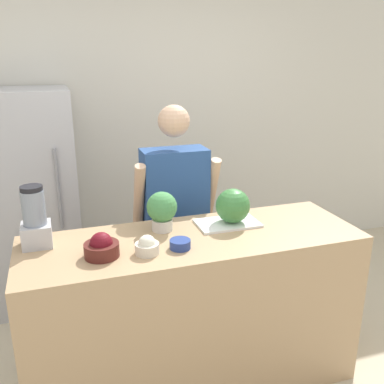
{
  "coord_description": "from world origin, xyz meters",
  "views": [
    {
      "loc": [
        -0.68,
        -1.74,
        1.92
      ],
      "look_at": [
        0.0,
        0.35,
        1.2
      ],
      "focal_mm": 40.0,
      "sensor_mm": 36.0,
      "label": 1
    }
  ],
  "objects_px": {
    "bowl_cream": "(147,246)",
    "potted_plant": "(162,210)",
    "bowl_small_blue": "(180,244)",
    "watermelon": "(233,206)",
    "blender": "(35,220)",
    "bowl_cherries": "(102,247)",
    "person": "(175,220)",
    "refrigerator": "(31,200)"
  },
  "relations": [
    {
      "from": "blender",
      "to": "potted_plant",
      "type": "bearing_deg",
      "value": -0.4
    },
    {
      "from": "bowl_cherries",
      "to": "bowl_small_blue",
      "type": "bearing_deg",
      "value": -4.8
    },
    {
      "from": "bowl_cream",
      "to": "potted_plant",
      "type": "bearing_deg",
      "value": 61.26
    },
    {
      "from": "watermelon",
      "to": "bowl_small_blue",
      "type": "distance_m",
      "value": 0.46
    },
    {
      "from": "person",
      "to": "potted_plant",
      "type": "distance_m",
      "value": 0.56
    },
    {
      "from": "bowl_small_blue",
      "to": "bowl_cherries",
      "type": "bearing_deg",
      "value": 175.2
    },
    {
      "from": "bowl_cherries",
      "to": "bowl_cream",
      "type": "distance_m",
      "value": 0.22
    },
    {
      "from": "person",
      "to": "bowl_cream",
      "type": "height_order",
      "value": "person"
    },
    {
      "from": "bowl_cream",
      "to": "blender",
      "type": "height_order",
      "value": "blender"
    },
    {
      "from": "person",
      "to": "potted_plant",
      "type": "height_order",
      "value": "person"
    },
    {
      "from": "bowl_cherries",
      "to": "potted_plant",
      "type": "distance_m",
      "value": 0.44
    },
    {
      "from": "bowl_cream",
      "to": "bowl_small_blue",
      "type": "xyz_separation_m",
      "value": [
        0.17,
        0.01,
        -0.02
      ]
    },
    {
      "from": "person",
      "to": "bowl_cream",
      "type": "xyz_separation_m",
      "value": [
        -0.35,
        -0.72,
        0.18
      ]
    },
    {
      "from": "bowl_cream",
      "to": "refrigerator",
      "type": "bearing_deg",
      "value": 113.27
    },
    {
      "from": "blender",
      "to": "bowl_small_blue",
      "type": "bearing_deg",
      "value": -20.91
    },
    {
      "from": "bowl_cherries",
      "to": "bowl_small_blue",
      "type": "height_order",
      "value": "bowl_cherries"
    },
    {
      "from": "bowl_small_blue",
      "to": "watermelon",
      "type": "bearing_deg",
      "value": 29.61
    },
    {
      "from": "watermelon",
      "to": "potted_plant",
      "type": "relative_size",
      "value": 0.89
    },
    {
      "from": "person",
      "to": "watermelon",
      "type": "height_order",
      "value": "person"
    },
    {
      "from": "refrigerator",
      "to": "person",
      "type": "bearing_deg",
      "value": -35.49
    },
    {
      "from": "person",
      "to": "bowl_cherries",
      "type": "bearing_deg",
      "value": -130.01
    },
    {
      "from": "refrigerator",
      "to": "bowl_cream",
      "type": "height_order",
      "value": "refrigerator"
    },
    {
      "from": "watermelon",
      "to": "potted_plant",
      "type": "distance_m",
      "value": 0.42
    },
    {
      "from": "blender",
      "to": "potted_plant",
      "type": "xyz_separation_m",
      "value": [
        0.67,
        -0.0,
        -0.02
      ]
    },
    {
      "from": "watermelon",
      "to": "potted_plant",
      "type": "height_order",
      "value": "potted_plant"
    },
    {
      "from": "potted_plant",
      "to": "watermelon",
      "type": "bearing_deg",
      "value": -5.84
    },
    {
      "from": "bowl_cream",
      "to": "blender",
      "type": "distance_m",
      "value": 0.6
    },
    {
      "from": "blender",
      "to": "watermelon",
      "type": "bearing_deg",
      "value": -2.48
    },
    {
      "from": "bowl_small_blue",
      "to": "potted_plant",
      "type": "bearing_deg",
      "value": 95.96
    },
    {
      "from": "refrigerator",
      "to": "potted_plant",
      "type": "relative_size",
      "value": 7.39
    },
    {
      "from": "blender",
      "to": "person",
      "type": "bearing_deg",
      "value": 27.03
    },
    {
      "from": "person",
      "to": "watermelon",
      "type": "bearing_deg",
      "value": -66.91
    },
    {
      "from": "refrigerator",
      "to": "watermelon",
      "type": "distance_m",
      "value": 1.67
    },
    {
      "from": "watermelon",
      "to": "blender",
      "type": "distance_m",
      "value": 1.09
    },
    {
      "from": "bowl_cream",
      "to": "person",
      "type": "bearing_deg",
      "value": 63.99
    },
    {
      "from": "blender",
      "to": "potted_plant",
      "type": "relative_size",
      "value": 1.44
    },
    {
      "from": "watermelon",
      "to": "bowl_cream",
      "type": "height_order",
      "value": "watermelon"
    },
    {
      "from": "watermelon",
      "to": "bowl_small_blue",
      "type": "bearing_deg",
      "value": -150.39
    },
    {
      "from": "bowl_cherries",
      "to": "bowl_cream",
      "type": "relative_size",
      "value": 1.42
    },
    {
      "from": "bowl_small_blue",
      "to": "blender",
      "type": "height_order",
      "value": "blender"
    },
    {
      "from": "watermelon",
      "to": "bowl_cream",
      "type": "xyz_separation_m",
      "value": [
        -0.56,
        -0.23,
        -0.07
      ]
    },
    {
      "from": "bowl_small_blue",
      "to": "potted_plant",
      "type": "height_order",
      "value": "potted_plant"
    }
  ]
}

